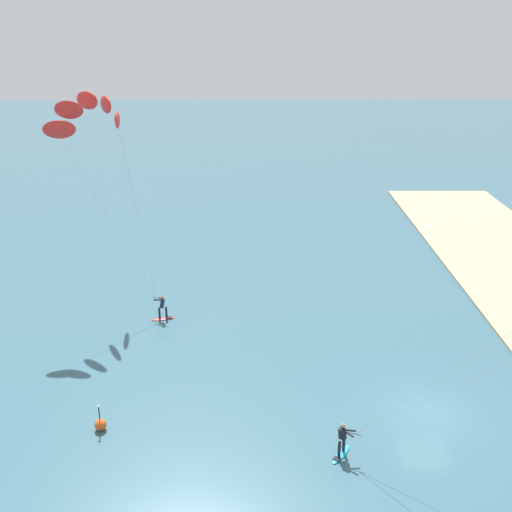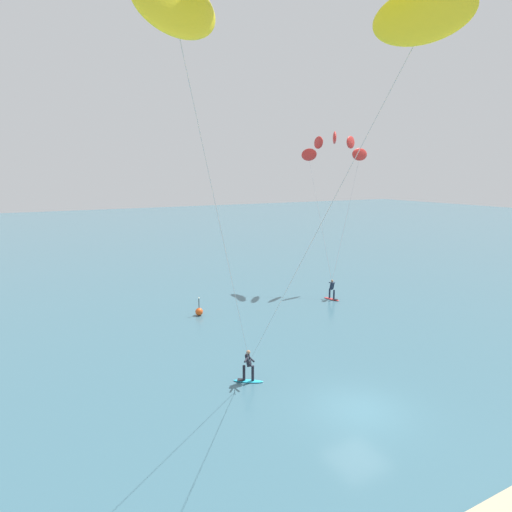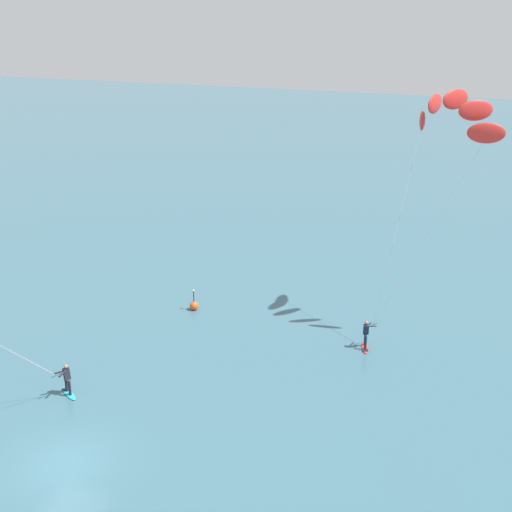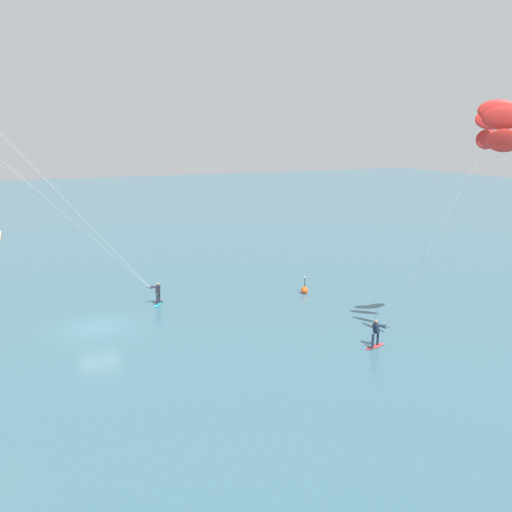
% 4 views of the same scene
% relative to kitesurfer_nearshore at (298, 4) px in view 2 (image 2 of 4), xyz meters
% --- Properties ---
extents(ground_plane, '(240.00, 240.00, 0.00)m').
position_rel_kitesurfer_nearshore_xyz_m(ground_plane, '(7.48, 5.84, -13.54)').
color(ground_plane, '#386070').
extents(kitesurfer_nearshore, '(8.51, 13.44, 15.35)m').
position_rel_kitesurfer_nearshore_xyz_m(kitesurfer_nearshore, '(0.00, 0.00, 0.00)').
color(kitesurfer_nearshore, '#23ADD1').
rests_on(kitesurfer_nearshore, ground).
extents(kitesurfer_mid_water, '(6.44, 7.49, 13.95)m').
position_rel_kitesurfer_nearshore_xyz_m(kitesurfer_mid_water, '(20.63, 24.51, -1.34)').
color(kitesurfer_mid_water, red).
rests_on(kitesurfer_mid_water, ground).
extents(marker_buoy, '(0.56, 0.56, 1.38)m').
position_rel_kitesurfer_nearshore_xyz_m(marker_buoy, '(6.31, 21.70, -13.24)').
color(marker_buoy, '#EA5119').
rests_on(marker_buoy, ground).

